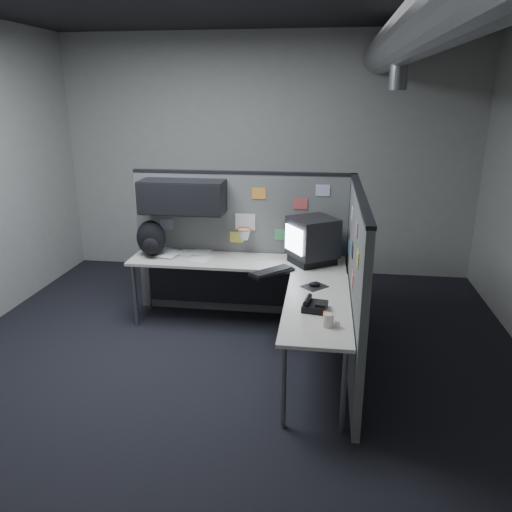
# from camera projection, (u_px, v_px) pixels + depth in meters

# --- Properties ---
(room) EXTENTS (5.62, 5.62, 3.22)m
(room) POSITION_uv_depth(u_px,v_px,m) (296.00, 137.00, 3.90)
(room) COLOR black
(room) RESTS_ON ground
(partition_back) EXTENTS (2.44, 0.42, 1.63)m
(partition_back) POSITION_uv_depth(u_px,v_px,m) (227.00, 229.00, 5.50)
(partition_back) COLOR #5B5D5B
(partition_back) RESTS_ON ground
(partition_right) EXTENTS (0.07, 2.23, 1.63)m
(partition_right) POSITION_uv_depth(u_px,v_px,m) (355.00, 283.00, 4.42)
(partition_right) COLOR #5B5D5B
(partition_right) RESTS_ON ground
(desk) EXTENTS (2.31, 2.11, 0.73)m
(desk) POSITION_uv_depth(u_px,v_px,m) (256.00, 281.00, 5.07)
(desk) COLOR beige
(desk) RESTS_ON ground
(monitor) EXTENTS (0.59, 0.59, 0.48)m
(monitor) POSITION_uv_depth(u_px,v_px,m) (312.00, 240.00, 5.15)
(monitor) COLOR black
(monitor) RESTS_ON desk
(keyboard) EXTENTS (0.45, 0.45, 0.04)m
(keyboard) POSITION_uv_depth(u_px,v_px,m) (272.00, 272.00, 4.91)
(keyboard) COLOR black
(keyboard) RESTS_ON desk
(mouse) EXTENTS (0.27, 0.27, 0.05)m
(mouse) POSITION_uv_depth(u_px,v_px,m) (315.00, 285.00, 4.58)
(mouse) COLOR black
(mouse) RESTS_ON desk
(phone) EXTENTS (0.22, 0.24, 0.10)m
(phone) POSITION_uv_depth(u_px,v_px,m) (314.00, 306.00, 4.09)
(phone) COLOR black
(phone) RESTS_ON desk
(bottles) EXTENTS (0.14, 0.15, 0.08)m
(bottles) POSITION_uv_depth(u_px,v_px,m) (329.00, 320.00, 3.83)
(bottles) COLOR silver
(bottles) RESTS_ON desk
(cup) EXTENTS (0.10, 0.10, 0.10)m
(cup) POSITION_uv_depth(u_px,v_px,m) (328.00, 320.00, 3.79)
(cup) COLOR beige
(cup) RESTS_ON desk
(papers) EXTENTS (0.77, 0.59, 0.02)m
(papers) POSITION_uv_depth(u_px,v_px,m) (181.00, 252.00, 5.55)
(papers) COLOR white
(papers) RESTS_ON desk
(backpack) EXTENTS (0.34, 0.31, 0.39)m
(backpack) POSITION_uv_depth(u_px,v_px,m) (151.00, 239.00, 5.41)
(backpack) COLOR black
(backpack) RESTS_ON desk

